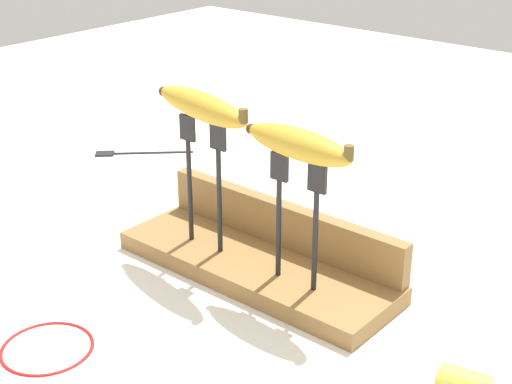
{
  "coord_description": "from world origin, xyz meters",
  "views": [
    {
      "loc": [
        0.6,
        -0.71,
        0.53
      ],
      "look_at": [
        0.0,
        0.0,
        0.13
      ],
      "focal_mm": 53.42,
      "sensor_mm": 36.0,
      "label": 1
    }
  ],
  "objects_px": {
    "fork_stand_left": "(204,172)",
    "banana_raised_left": "(202,106)",
    "banana_chunk_near": "(462,384)",
    "fork_fallen_near": "(131,152)",
    "wire_coil": "(47,347)",
    "fork_stand_right": "(297,210)",
    "banana_raised_right": "(299,144)"
  },
  "relations": [
    {
      "from": "fork_stand_right",
      "to": "banana_chunk_near",
      "type": "xyz_separation_m",
      "value": [
        0.26,
        -0.05,
        -0.11
      ]
    },
    {
      "from": "banana_raised_right",
      "to": "wire_coil",
      "type": "relative_size",
      "value": 1.52
    },
    {
      "from": "banana_chunk_near",
      "to": "banana_raised_left",
      "type": "bearing_deg",
      "value": 173.82
    },
    {
      "from": "fork_stand_left",
      "to": "fork_stand_right",
      "type": "xyz_separation_m",
      "value": [
        0.16,
        0.0,
        -0.01
      ]
    },
    {
      "from": "fork_stand_left",
      "to": "wire_coil",
      "type": "distance_m",
      "value": 0.31
    },
    {
      "from": "fork_fallen_near",
      "to": "banana_chunk_near",
      "type": "xyz_separation_m",
      "value": [
        0.83,
        -0.27,
        0.01
      ]
    },
    {
      "from": "fork_stand_right",
      "to": "fork_fallen_near",
      "type": "height_order",
      "value": "fork_stand_right"
    },
    {
      "from": "banana_chunk_near",
      "to": "wire_coil",
      "type": "distance_m",
      "value": 0.48
    },
    {
      "from": "wire_coil",
      "to": "fork_stand_right",
      "type": "bearing_deg",
      "value": 60.51
    },
    {
      "from": "fork_stand_left",
      "to": "fork_stand_right",
      "type": "bearing_deg",
      "value": 0.0
    },
    {
      "from": "banana_chunk_near",
      "to": "wire_coil",
      "type": "height_order",
      "value": "banana_chunk_near"
    },
    {
      "from": "fork_fallen_near",
      "to": "banana_chunk_near",
      "type": "bearing_deg",
      "value": -17.68
    },
    {
      "from": "fork_stand_right",
      "to": "wire_coil",
      "type": "relative_size",
      "value": 1.56
    },
    {
      "from": "fork_stand_right",
      "to": "fork_fallen_near",
      "type": "xyz_separation_m",
      "value": [
        -0.57,
        0.22,
        -0.13
      ]
    },
    {
      "from": "fork_stand_left",
      "to": "banana_raised_right",
      "type": "distance_m",
      "value": 0.18
    },
    {
      "from": "banana_chunk_near",
      "to": "fork_stand_right",
      "type": "bearing_deg",
      "value": 170.05
    },
    {
      "from": "fork_stand_left",
      "to": "banana_chunk_near",
      "type": "distance_m",
      "value": 0.44
    },
    {
      "from": "banana_raised_left",
      "to": "banana_chunk_near",
      "type": "relative_size",
      "value": 3.24
    },
    {
      "from": "fork_stand_left",
      "to": "banana_raised_left",
      "type": "bearing_deg",
      "value": 169.1
    },
    {
      "from": "fork_fallen_near",
      "to": "fork_stand_left",
      "type": "bearing_deg",
      "value": -28.09
    },
    {
      "from": "fork_stand_left",
      "to": "banana_raised_right",
      "type": "relative_size",
      "value": 1.12
    },
    {
      "from": "fork_stand_right",
      "to": "wire_coil",
      "type": "distance_m",
      "value": 0.34
    },
    {
      "from": "fork_stand_left",
      "to": "banana_chunk_near",
      "type": "height_order",
      "value": "fork_stand_left"
    },
    {
      "from": "banana_raised_left",
      "to": "banana_raised_right",
      "type": "height_order",
      "value": "banana_raised_left"
    },
    {
      "from": "fork_stand_left",
      "to": "wire_coil",
      "type": "bearing_deg",
      "value": -89.18
    },
    {
      "from": "fork_stand_right",
      "to": "wire_coil",
      "type": "height_order",
      "value": "fork_stand_right"
    },
    {
      "from": "fork_stand_right",
      "to": "fork_stand_left",
      "type": "bearing_deg",
      "value": 180.0
    },
    {
      "from": "banana_raised_left",
      "to": "fork_fallen_near",
      "type": "distance_m",
      "value": 0.52
    },
    {
      "from": "banana_raised_left",
      "to": "wire_coil",
      "type": "distance_m",
      "value": 0.36
    },
    {
      "from": "fork_fallen_near",
      "to": "wire_coil",
      "type": "distance_m",
      "value": 0.65
    },
    {
      "from": "wire_coil",
      "to": "banana_raised_right",
      "type": "bearing_deg",
      "value": 60.52
    },
    {
      "from": "fork_stand_right",
      "to": "fork_fallen_near",
      "type": "relative_size",
      "value": 1.16
    }
  ]
}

